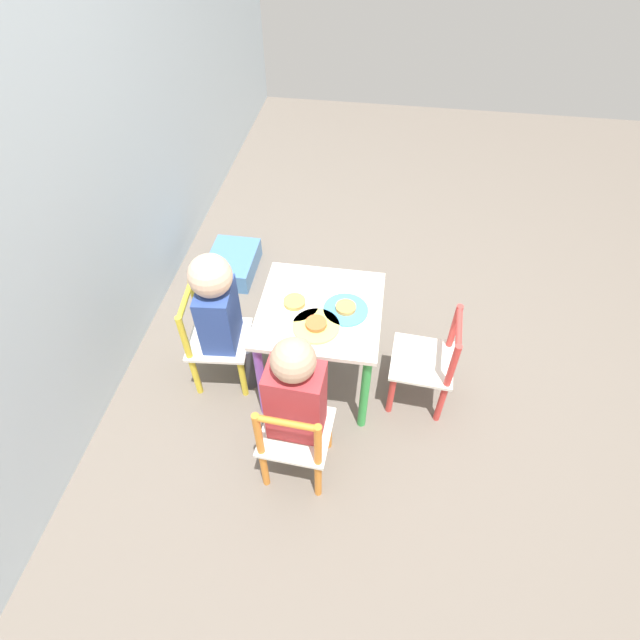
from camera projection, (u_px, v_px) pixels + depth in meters
ground_plane at (320, 378)px, 2.36m from camera, size 6.00×6.00×0.00m
house_wall at (7, 85)px, 1.50m from camera, size 6.00×0.06×2.60m
kids_table at (320, 323)px, 2.08m from camera, size 0.50×0.50×0.48m
chair_orange at (295, 439)px, 1.87m from camera, size 0.27×0.27×0.50m
chair_yellow at (214, 341)px, 2.20m from camera, size 0.28×0.28×0.50m
chair_red at (428, 363)px, 2.12m from camera, size 0.28×0.28×0.50m
child_left at (297, 397)px, 1.77m from camera, size 0.21×0.21×0.74m
child_back at (221, 311)px, 2.06m from camera, size 0.21×0.23×0.72m
plate_left at (316, 325)px, 1.94m from camera, size 0.18×0.18×0.03m
plate_back at (295, 304)px, 2.02m from camera, size 0.20×0.20×0.03m
plate_front at (346, 309)px, 1.99m from camera, size 0.18×0.18×0.03m
storage_bin at (233, 263)px, 2.83m from camera, size 0.35×0.26×0.12m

